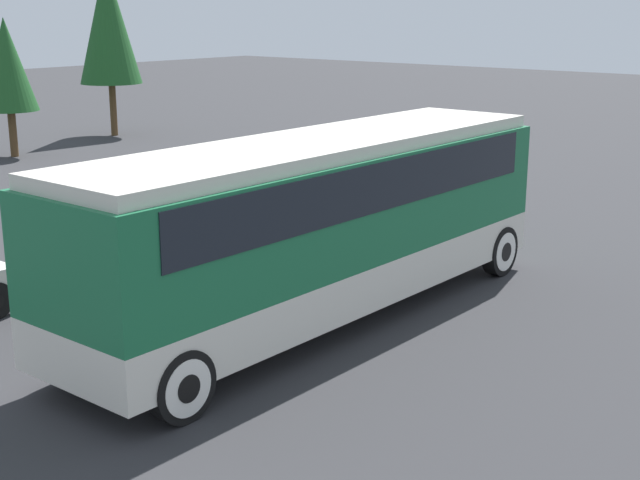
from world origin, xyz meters
TOP-DOWN VIEW (x-y plane):
  - ground_plane at (0.00, 0.00)m, footprint 120.00×120.00m
  - tour_bus at (0.10, -0.00)m, footprint 10.38×2.57m
  - parked_car_mid at (5.60, 5.25)m, footprint 4.28×1.94m
  - tree_left at (12.06, 21.20)m, footprint 2.54×2.54m
  - tree_center at (6.32, 19.60)m, footprint 2.01×2.01m

SIDE VIEW (x-z plane):
  - ground_plane at x=0.00m, z-range 0.00..0.00m
  - parked_car_mid at x=5.60m, z-range 0.00..1.34m
  - tour_bus at x=0.10m, z-range 0.32..3.50m
  - tree_center at x=6.32m, z-range 0.81..5.74m
  - tree_left at x=12.06m, z-range 1.07..8.18m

